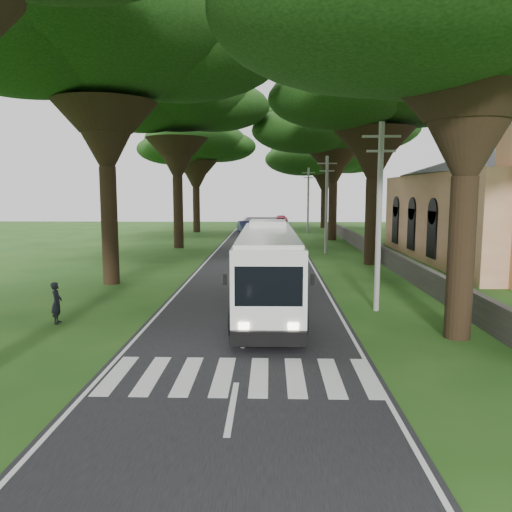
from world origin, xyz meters
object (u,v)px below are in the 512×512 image
(distant_car_a, at_px, (253,237))
(distant_car_b, at_px, (245,227))
(church, at_px, (505,195))
(distant_car_c, at_px, (281,219))
(pole_near, at_px, (379,214))
(pole_mid, at_px, (326,203))
(pedestrian, at_px, (57,303))
(coach_bus, at_px, (268,268))
(pole_far, at_px, (308,199))

(distant_car_a, height_order, distant_car_b, distant_car_a)
(church, bearing_deg, distant_car_c, 108.99)
(distant_car_b, bearing_deg, distant_car_a, -96.58)
(pole_near, height_order, pole_mid, same)
(distant_car_a, bearing_deg, pedestrian, 85.82)
(pole_mid, xyz_separation_m, distant_car_a, (-6.30, 6.39, -3.41))
(coach_bus, bearing_deg, pedestrian, -164.53)
(distant_car_c, bearing_deg, distant_car_a, 90.22)
(pole_far, relative_size, pedestrian, 4.89)
(church, bearing_deg, pole_near, -128.50)
(coach_bus, bearing_deg, pole_mid, 76.35)
(pedestrian, bearing_deg, distant_car_c, -20.64)
(pole_near, distance_m, distant_car_b, 42.37)
(church, xyz_separation_m, distant_car_c, (-15.18, 44.12, -4.23))
(coach_bus, relative_size, distant_car_a, 2.69)
(coach_bus, distance_m, distant_car_b, 41.75)
(distant_car_b, height_order, distant_car_c, distant_car_b)
(church, bearing_deg, pole_mid, 160.19)
(pole_mid, distance_m, pole_far, 20.00)
(church, xyz_separation_m, pole_far, (-12.36, 24.45, -0.73))
(church, bearing_deg, distant_car_b, 127.85)
(church, distance_m, distant_car_c, 46.85)
(distant_car_a, bearing_deg, pole_mid, 143.35)
(distant_car_a, distance_m, pedestrian, 29.62)
(coach_bus, height_order, pedestrian, coach_bus)
(church, relative_size, distant_car_c, 5.35)
(pole_near, bearing_deg, distant_car_c, 92.71)
(distant_car_b, distance_m, pedestrian, 44.28)
(distant_car_a, xyz_separation_m, distant_car_c, (3.48, 33.27, -0.09))
(church, distance_m, pole_mid, 13.16)
(church, distance_m, pole_far, 27.41)
(pole_far, xyz_separation_m, pedestrian, (-12.94, -42.48, -3.36))
(pole_far, bearing_deg, distant_car_a, -114.85)
(coach_bus, xyz_separation_m, pedestrian, (-8.24, -2.36, -1.04))
(church, height_order, pole_mid, church)
(pole_mid, bearing_deg, church, -19.81)
(pole_near, xyz_separation_m, distant_car_b, (-7.81, 41.50, -3.44))
(distant_car_b, bearing_deg, church, -64.43)
(distant_car_b, bearing_deg, pedestrian, -108.93)
(pole_mid, xyz_separation_m, pole_far, (0.00, 20.00, 0.00))
(church, height_order, distant_car_a, church)
(distant_car_b, bearing_deg, coach_bus, -98.01)
(church, distance_m, coach_bus, 23.37)
(pole_far, distance_m, distant_car_c, 20.17)
(distant_car_c, xyz_separation_m, pedestrian, (-10.12, -62.14, 0.14))
(pedestrian, bearing_deg, church, -65.93)
(pole_near, relative_size, distant_car_b, 1.86)
(pole_near, distance_m, distant_car_c, 59.83)
(pedestrian, bearing_deg, distant_car_a, -24.34)
(pole_mid, xyz_separation_m, distant_car_b, (-7.81, 21.50, -3.44))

